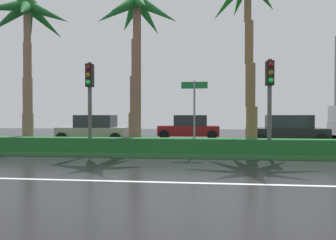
{
  "coord_description": "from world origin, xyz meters",
  "views": [
    {
      "loc": [
        0.06,
        -5.11,
        1.71
      ],
      "look_at": [
        -1.64,
        11.91,
        1.42
      ],
      "focal_mm": 30.21,
      "sensor_mm": 36.0,
      "label": 1
    }
  ],
  "objects_px": {
    "palm_tree_mid_left": "(27,28)",
    "car_in_traffic_third": "(287,130)",
    "palm_tree_centre_left": "(136,29)",
    "street_name_sign": "(194,106)",
    "car_in_traffic_leading": "(94,129)",
    "palm_tree_centre": "(248,2)",
    "car_in_traffic_second": "(189,128)",
    "traffic_signal_median_right": "(270,89)",
    "traffic_signal_median_left": "(90,90)"
  },
  "relations": [
    {
      "from": "traffic_signal_median_left",
      "to": "palm_tree_mid_left",
      "type": "bearing_deg",
      "value": 164.19
    },
    {
      "from": "traffic_signal_median_left",
      "to": "street_name_sign",
      "type": "bearing_deg",
      "value": 5.03
    },
    {
      "from": "palm_tree_centre_left",
      "to": "car_in_traffic_leading",
      "type": "distance_m",
      "value": 7.41
    },
    {
      "from": "palm_tree_mid_left",
      "to": "traffic_signal_median_right",
      "type": "distance_m",
      "value": 11.17
    },
    {
      "from": "palm_tree_centre",
      "to": "traffic_signal_median_right",
      "type": "distance_m",
      "value": 4.5
    },
    {
      "from": "palm_tree_centre_left",
      "to": "car_in_traffic_second",
      "type": "height_order",
      "value": "palm_tree_centre_left"
    },
    {
      "from": "palm_tree_mid_left",
      "to": "traffic_signal_median_right",
      "type": "bearing_deg",
      "value": -5.47
    },
    {
      "from": "palm_tree_centre",
      "to": "traffic_signal_median_left",
      "type": "bearing_deg",
      "value": -166.2
    },
    {
      "from": "street_name_sign",
      "to": "traffic_signal_median_right",
      "type": "bearing_deg",
      "value": -8.88
    },
    {
      "from": "palm_tree_centre",
      "to": "car_in_traffic_leading",
      "type": "relative_size",
      "value": 1.94
    },
    {
      "from": "palm_tree_centre",
      "to": "traffic_signal_median_right",
      "type": "relative_size",
      "value": 2.21
    },
    {
      "from": "car_in_traffic_leading",
      "to": "palm_tree_mid_left",
      "type": "bearing_deg",
      "value": 72.15
    },
    {
      "from": "car_in_traffic_third",
      "to": "traffic_signal_median_right",
      "type": "bearing_deg",
      "value": 66.99
    },
    {
      "from": "traffic_signal_median_left",
      "to": "car_in_traffic_third",
      "type": "height_order",
      "value": "traffic_signal_median_left"
    },
    {
      "from": "palm_tree_centre_left",
      "to": "traffic_signal_median_left",
      "type": "relative_size",
      "value": 1.92
    },
    {
      "from": "palm_tree_centre_left",
      "to": "traffic_signal_median_right",
      "type": "xyz_separation_m",
      "value": [
        5.61,
        -1.31,
        -2.89
      ]
    },
    {
      "from": "street_name_sign",
      "to": "palm_tree_centre_left",
      "type": "bearing_deg",
      "value": 162.23
    },
    {
      "from": "palm_tree_mid_left",
      "to": "traffic_signal_median_left",
      "type": "relative_size",
      "value": 1.88
    },
    {
      "from": "traffic_signal_median_left",
      "to": "traffic_signal_median_right",
      "type": "distance_m",
      "value": 7.34
    },
    {
      "from": "palm_tree_mid_left",
      "to": "car_in_traffic_third",
      "type": "relative_size",
      "value": 1.66
    },
    {
      "from": "traffic_signal_median_right",
      "to": "street_name_sign",
      "type": "relative_size",
      "value": 1.25
    },
    {
      "from": "traffic_signal_median_right",
      "to": "street_name_sign",
      "type": "bearing_deg",
      "value": 171.12
    },
    {
      "from": "palm_tree_centre",
      "to": "car_in_traffic_leading",
      "type": "bearing_deg",
      "value": 155.75
    },
    {
      "from": "palm_tree_centre_left",
      "to": "street_name_sign",
      "type": "bearing_deg",
      "value": -17.77
    },
    {
      "from": "traffic_signal_median_left",
      "to": "car_in_traffic_second",
      "type": "relative_size",
      "value": 0.88
    },
    {
      "from": "palm_tree_centre_left",
      "to": "car_in_traffic_leading",
      "type": "bearing_deg",
      "value": 129.74
    },
    {
      "from": "traffic_signal_median_right",
      "to": "car_in_traffic_third",
      "type": "height_order",
      "value": "traffic_signal_median_right"
    },
    {
      "from": "palm_tree_centre_left",
      "to": "car_in_traffic_third",
      "type": "bearing_deg",
      "value": 28.08
    },
    {
      "from": "car_in_traffic_leading",
      "to": "car_in_traffic_third",
      "type": "distance_m",
      "value": 11.58
    },
    {
      "from": "palm_tree_mid_left",
      "to": "car_in_traffic_leading",
      "type": "relative_size",
      "value": 1.66
    },
    {
      "from": "palm_tree_mid_left",
      "to": "palm_tree_centre_left",
      "type": "height_order",
      "value": "palm_tree_centre_left"
    },
    {
      "from": "palm_tree_mid_left",
      "to": "car_in_traffic_leading",
      "type": "height_order",
      "value": "palm_tree_mid_left"
    },
    {
      "from": "car_in_traffic_leading",
      "to": "car_in_traffic_third",
      "type": "height_order",
      "value": "same"
    },
    {
      "from": "traffic_signal_median_right",
      "to": "car_in_traffic_second",
      "type": "bearing_deg",
      "value": 110.78
    },
    {
      "from": "car_in_traffic_third",
      "to": "palm_tree_mid_left",
      "type": "bearing_deg",
      "value": 19.16
    },
    {
      "from": "palm_tree_mid_left",
      "to": "car_in_traffic_second",
      "type": "distance_m",
      "value": 11.85
    },
    {
      "from": "palm_tree_centre",
      "to": "car_in_traffic_third",
      "type": "distance_m",
      "value": 7.7
    },
    {
      "from": "palm_tree_mid_left",
      "to": "traffic_signal_median_right",
      "type": "height_order",
      "value": "palm_tree_mid_left"
    },
    {
      "from": "palm_tree_centre_left",
      "to": "car_in_traffic_second",
      "type": "xyz_separation_m",
      "value": [
        2.21,
        7.63,
        -4.81
      ]
    },
    {
      "from": "street_name_sign",
      "to": "car_in_traffic_second",
      "type": "distance_m",
      "value": 8.59
    },
    {
      "from": "traffic_signal_median_right",
      "to": "car_in_traffic_leading",
      "type": "bearing_deg",
      "value": 148.49
    },
    {
      "from": "traffic_signal_median_left",
      "to": "car_in_traffic_second",
      "type": "bearing_deg",
      "value": 66.0
    },
    {
      "from": "car_in_traffic_third",
      "to": "street_name_sign",
      "type": "bearing_deg",
      "value": 43.85
    },
    {
      "from": "car_in_traffic_second",
      "to": "traffic_signal_median_right",
      "type": "bearing_deg",
      "value": 110.78
    },
    {
      "from": "palm_tree_centre_left",
      "to": "car_in_traffic_leading",
      "type": "height_order",
      "value": "palm_tree_centre_left"
    },
    {
      "from": "palm_tree_centre",
      "to": "car_in_traffic_leading",
      "type": "height_order",
      "value": "palm_tree_centre"
    },
    {
      "from": "car_in_traffic_third",
      "to": "palm_tree_centre",
      "type": "bearing_deg",
      "value": 52.71
    },
    {
      "from": "traffic_signal_median_right",
      "to": "traffic_signal_median_left",
      "type": "bearing_deg",
      "value": 179.42
    },
    {
      "from": "car_in_traffic_leading",
      "to": "palm_tree_centre",
      "type": "bearing_deg",
      "value": 155.75
    },
    {
      "from": "car_in_traffic_leading",
      "to": "car_in_traffic_second",
      "type": "distance_m",
      "value": 6.69
    }
  ]
}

